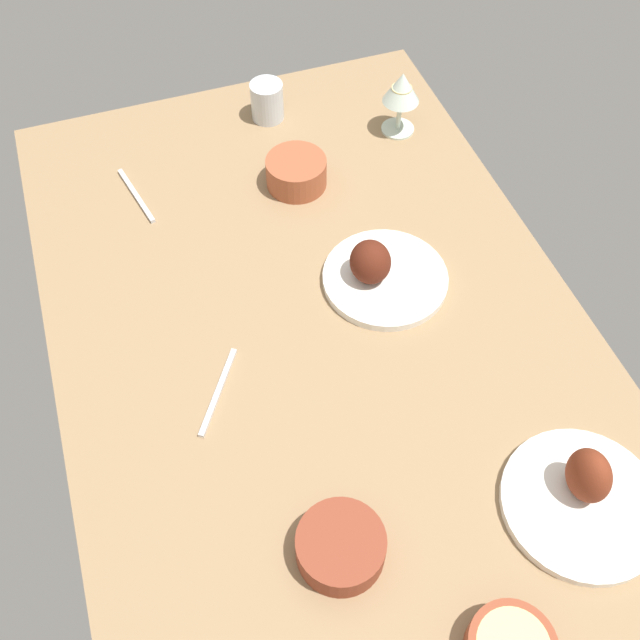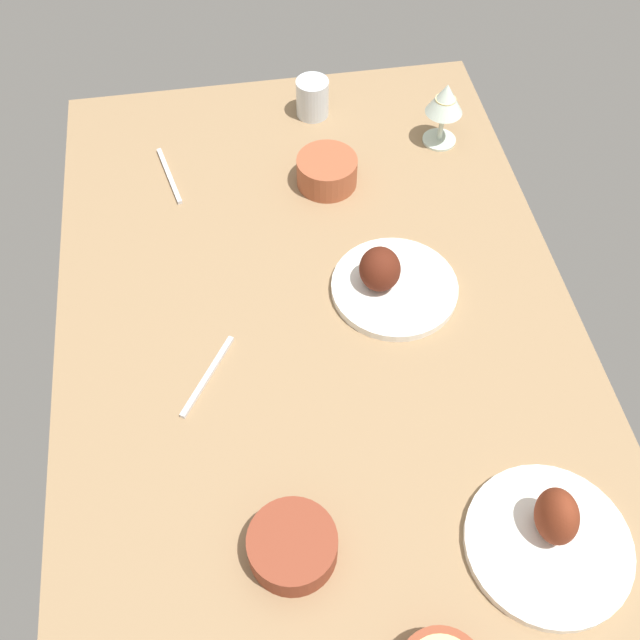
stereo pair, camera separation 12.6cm
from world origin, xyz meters
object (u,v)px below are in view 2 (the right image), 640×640
Objects in this scene: plate_far_side at (550,536)px; wine_glass at (445,102)px; fork_loose at (208,376)px; water_tumbler at (312,98)px; bowl_pasta at (292,546)px; spoon_loose at (169,176)px; bowl_cream at (327,170)px; plate_center_main at (389,281)px.

plate_far_side is 86.58cm from wine_glass.
water_tumbler is at bearing -170.08° from fork_loose.
spoon_loose is (-79.71, -13.93, -2.35)cm from bowl_pasta.
bowl_cream reaches higher than bowl_pasta.
bowl_pasta reaches higher than fork_loose.
plate_far_side is at bearing 13.54° from bowl_cream.
plate_far_side is at bearing 18.21° from spoon_loose.
plate_far_side reaches higher than water_tumbler.
plate_center_main is 1.35× the size of fork_loose.
water_tumbler is (-94.76, 17.70, 1.38)cm from bowl_pasta.
plate_far_side reaches higher than fork_loose.
spoon_loose is (-6.70, -31.09, -2.84)cm from bowl_cream.
wine_glass reaches higher than water_tumbler.
plate_far_side is 2.87× the size of water_tumbler.
bowl_cream reaches higher than fork_loose.
wine_glass is 0.84× the size of fork_loose.
wine_glass reaches higher than bowl_pasta.
plate_center_main is 29.55cm from bowl_cream.
wine_glass is 73.49cm from fork_loose.
water_tumbler reaches higher than fork_loose.
plate_far_side is at bearing 14.29° from plate_center_main.
bowl_pasta is (73.01, -17.17, -0.49)cm from bowl_cream.
wine_glass is at bearing 175.48° from plate_far_side.
bowl_cream reaches higher than spoon_loose.
wine_glass is at bearing 152.96° from plate_center_main.
plate_far_side is 36.05cm from bowl_pasta.
plate_center_main is at bearing 144.86° from fork_loose.
fork_loose is at bearing -162.55° from bowl_pasta.
bowl_pasta is at bearing -10.58° from water_tumbler.
bowl_cream is 75.01cm from bowl_pasta.
water_tumbler is at bearing 169.42° from bowl_pasta.
water_tumbler is at bearing 178.60° from bowl_cream.
water_tumbler is 69.54cm from fork_loose.
water_tumbler is 0.50× the size of spoon_loose.
plate_far_side is at bearing -4.52° from wine_glass.
plate_center_main reaches higher than bowl_pasta.
wine_glass is at bearing 108.80° from bowl_cream.
spoon_loose is at bearing -88.02° from wine_glass.
water_tumbler is 35.22cm from spoon_loose.
bowl_pasta is 0.76× the size of spoon_loose.
plate_center_main is 35.77cm from fork_loose.
plate_center_main is at bearing 152.03° from bowl_pasta.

